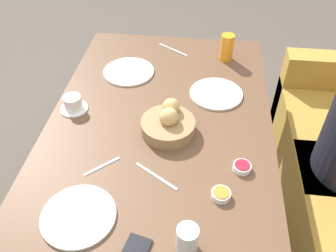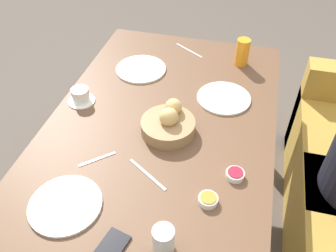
{
  "view_description": "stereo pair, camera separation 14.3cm",
  "coord_description": "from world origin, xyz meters",
  "px_view_note": "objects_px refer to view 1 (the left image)",
  "views": [
    {
      "loc": [
        1.04,
        0.17,
        1.74
      ],
      "look_at": [
        -0.01,
        0.04,
        0.77
      ],
      "focal_mm": 38.0,
      "sensor_mm": 36.0,
      "label": 1
    },
    {
      "loc": [
        1.02,
        0.31,
        1.74
      ],
      "look_at": [
        -0.01,
        0.04,
        0.77
      ],
      "focal_mm": 38.0,
      "sensor_mm": 36.0,
      "label": 2
    }
  ],
  "objects_px": {
    "coffee_cup": "(73,104)",
    "knife_silver": "(173,50)",
    "plate_near_left": "(129,72)",
    "spoon_coffee": "(102,166)",
    "fork_silver": "(156,176)",
    "juice_glass": "(227,47)",
    "plate_far_center": "(216,94)",
    "water_tumbler": "(187,239)",
    "jam_bowl_honey": "(221,194)",
    "jam_bowl_berry": "(242,167)",
    "bread_basket": "(168,123)",
    "plate_near_right": "(79,216)"
  },
  "relations": [
    {
      "from": "plate_far_center",
      "to": "spoon_coffee",
      "type": "xyz_separation_m",
      "value": [
        0.49,
        -0.41,
        -0.0
      ]
    },
    {
      "from": "plate_far_center",
      "to": "water_tumbler",
      "type": "distance_m",
      "value": 0.78
    },
    {
      "from": "juice_glass",
      "to": "spoon_coffee",
      "type": "distance_m",
      "value": 0.92
    },
    {
      "from": "spoon_coffee",
      "to": "jam_bowl_honey",
      "type": "bearing_deg",
      "value": 78.77
    },
    {
      "from": "plate_near_right",
      "to": "knife_silver",
      "type": "bearing_deg",
      "value": 169.9
    },
    {
      "from": "plate_near_left",
      "to": "fork_silver",
      "type": "bearing_deg",
      "value": 19.63
    },
    {
      "from": "fork_silver",
      "to": "knife_silver",
      "type": "distance_m",
      "value": 0.89
    },
    {
      "from": "plate_near_left",
      "to": "jam_bowl_honey",
      "type": "bearing_deg",
      "value": 33.13
    },
    {
      "from": "jam_bowl_honey",
      "to": "coffee_cup",
      "type": "bearing_deg",
      "value": -121.73
    },
    {
      "from": "bread_basket",
      "to": "plate_near_left",
      "type": "height_order",
      "value": "bread_basket"
    },
    {
      "from": "bread_basket",
      "to": "spoon_coffee",
      "type": "xyz_separation_m",
      "value": [
        0.22,
        -0.22,
        -0.04
      ]
    },
    {
      "from": "plate_far_center",
      "to": "jam_bowl_berry",
      "type": "relative_size",
      "value": 3.62
    },
    {
      "from": "coffee_cup",
      "to": "plate_near_right",
      "type": "bearing_deg",
      "value": 19.13
    },
    {
      "from": "juice_glass",
      "to": "plate_near_right",
      "type": "bearing_deg",
      "value": -25.06
    },
    {
      "from": "plate_far_center",
      "to": "jam_bowl_honey",
      "type": "distance_m",
      "value": 0.58
    },
    {
      "from": "plate_near_left",
      "to": "juice_glass",
      "type": "bearing_deg",
      "value": 110.69
    },
    {
      "from": "plate_near_left",
      "to": "juice_glass",
      "type": "distance_m",
      "value": 0.52
    },
    {
      "from": "plate_far_center",
      "to": "jam_bowl_berry",
      "type": "bearing_deg",
      "value": 12.81
    },
    {
      "from": "jam_bowl_berry",
      "to": "spoon_coffee",
      "type": "relative_size",
      "value": 0.58
    },
    {
      "from": "jam_bowl_berry",
      "to": "plate_near_right",
      "type": "bearing_deg",
      "value": -63.59
    },
    {
      "from": "plate_near_left",
      "to": "water_tumbler",
      "type": "height_order",
      "value": "water_tumbler"
    },
    {
      "from": "plate_far_center",
      "to": "jam_bowl_honey",
      "type": "xyz_separation_m",
      "value": [
        0.58,
        0.03,
        0.01
      ]
    },
    {
      "from": "fork_silver",
      "to": "plate_near_right",
      "type": "bearing_deg",
      "value": -49.08
    },
    {
      "from": "knife_silver",
      "to": "bread_basket",
      "type": "bearing_deg",
      "value": 4.43
    },
    {
      "from": "plate_near_left",
      "to": "spoon_coffee",
      "type": "relative_size",
      "value": 2.18
    },
    {
      "from": "plate_near_left",
      "to": "fork_silver",
      "type": "relative_size",
      "value": 1.48
    },
    {
      "from": "fork_silver",
      "to": "knife_silver",
      "type": "relative_size",
      "value": 1.01
    },
    {
      "from": "bread_basket",
      "to": "jam_bowl_berry",
      "type": "xyz_separation_m",
      "value": [
        0.18,
        0.29,
        -0.03
      ]
    },
    {
      "from": "coffee_cup",
      "to": "knife_silver",
      "type": "relative_size",
      "value": 0.72
    },
    {
      "from": "jam_bowl_berry",
      "to": "fork_silver",
      "type": "distance_m",
      "value": 0.32
    },
    {
      "from": "jam_bowl_honey",
      "to": "fork_silver",
      "type": "relative_size",
      "value": 0.4
    },
    {
      "from": "juice_glass",
      "to": "knife_silver",
      "type": "bearing_deg",
      "value": -102.31
    },
    {
      "from": "water_tumbler",
      "to": "spoon_coffee",
      "type": "distance_m",
      "value": 0.45
    },
    {
      "from": "water_tumbler",
      "to": "jam_bowl_honey",
      "type": "xyz_separation_m",
      "value": [
        -0.2,
        0.1,
        -0.04
      ]
    },
    {
      "from": "water_tumbler",
      "to": "jam_bowl_honey",
      "type": "relative_size",
      "value": 1.47
    },
    {
      "from": "plate_near_left",
      "to": "jam_bowl_honey",
      "type": "distance_m",
      "value": 0.84
    },
    {
      "from": "bread_basket",
      "to": "coffee_cup",
      "type": "distance_m",
      "value": 0.44
    },
    {
      "from": "plate_far_center",
      "to": "spoon_coffee",
      "type": "relative_size",
      "value": 2.11
    },
    {
      "from": "coffee_cup",
      "to": "fork_silver",
      "type": "height_order",
      "value": "coffee_cup"
    },
    {
      "from": "plate_far_center",
      "to": "jam_bowl_berry",
      "type": "distance_m",
      "value": 0.45
    },
    {
      "from": "spoon_coffee",
      "to": "water_tumbler",
      "type": "bearing_deg",
      "value": 49.42
    },
    {
      "from": "plate_far_center",
      "to": "plate_near_right",
      "type": "bearing_deg",
      "value": -31.45
    },
    {
      "from": "jam_bowl_honey",
      "to": "plate_near_right",
      "type": "bearing_deg",
      "value": -73.8
    },
    {
      "from": "juice_glass",
      "to": "jam_bowl_berry",
      "type": "relative_size",
      "value": 2.05
    },
    {
      "from": "plate_near_right",
      "to": "knife_silver",
      "type": "distance_m",
      "value": 1.1
    },
    {
      "from": "plate_near_right",
      "to": "knife_silver",
      "type": "xyz_separation_m",
      "value": [
        -1.08,
        0.19,
        -0.0
      ]
    },
    {
      "from": "jam_bowl_berry",
      "to": "spoon_coffee",
      "type": "height_order",
      "value": "jam_bowl_berry"
    },
    {
      "from": "plate_far_center",
      "to": "fork_silver",
      "type": "distance_m",
      "value": 0.55
    },
    {
      "from": "juice_glass",
      "to": "fork_silver",
      "type": "xyz_separation_m",
      "value": [
        0.83,
        -0.25,
        -0.07
      ]
    },
    {
      "from": "plate_far_center",
      "to": "bread_basket",
      "type": "bearing_deg",
      "value": -35.67
    }
  ]
}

